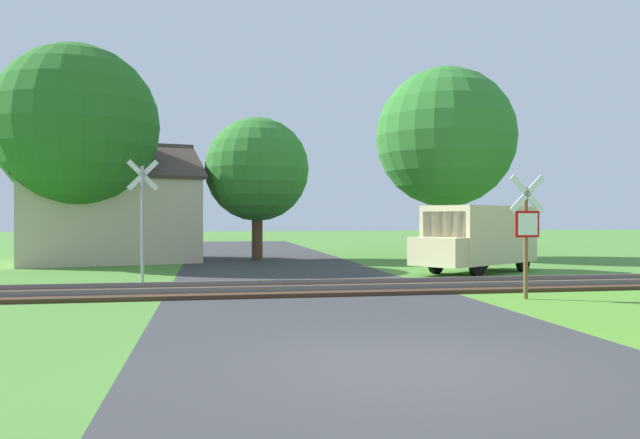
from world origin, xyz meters
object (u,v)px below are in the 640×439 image
house (108,216)px  tree_center (257,170)px  tree_right (446,138)px  tree_left (76,126)px  mail_truck (478,236)px  crossing_sign_far (143,212)px  stop_sign_near (526,228)px

house → tree_center: bearing=-14.8°
tree_right → tree_left: 15.77m
house → mail_truck: size_ratio=1.64×
tree_left → tree_center: bearing=16.1°
tree_center → tree_right: bearing=-2.3°
tree_center → house: bearing=179.3°
tree_center → mail_truck: (6.78, -7.74, -2.72)m
tree_right → tree_center: 8.71m
house → mail_truck: house is taller
crossing_sign_far → tree_left: size_ratio=0.41×
stop_sign_near → tree_center: 15.31m
stop_sign_near → tree_right: (3.54, 13.93, 3.91)m
house → tree_right: bearing=-15.8°
crossing_sign_far → tree_left: (-3.22, 7.32, 3.38)m
stop_sign_near → house: house is taller
house → mail_truck: bearing=-45.0°
tree_left → mail_truck: 15.57m
house → tree_center: 6.62m
stop_sign_near → crossing_sign_far: size_ratio=0.81×
stop_sign_near → tree_left: (-12.13, 12.22, 3.78)m
stop_sign_near → crossing_sign_far: bearing=-33.1°
house → tree_right: tree_right is taller
stop_sign_near → house: 18.27m
house → tree_center: (6.29, -0.07, 2.05)m
stop_sign_near → mail_truck: 6.77m
house → tree_left: size_ratio=0.98×
house → tree_left: 4.15m
crossing_sign_far → tree_right: 15.78m
stop_sign_near → house: size_ratio=0.34×
crossing_sign_far → stop_sign_near: bearing=-26.0°
mail_truck → stop_sign_near: bearing=131.3°
crossing_sign_far → tree_center: size_ratio=0.56×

